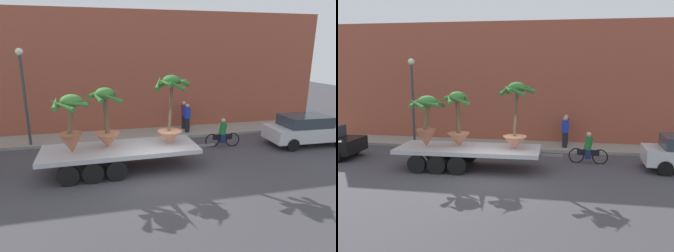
# 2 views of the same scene
# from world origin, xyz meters

# --- Properties ---
(ground_plane) EXTENTS (60.00, 60.00, 0.00)m
(ground_plane) POSITION_xyz_m (0.00, 0.00, 0.00)
(ground_plane) COLOR #423F44
(sidewalk) EXTENTS (24.00, 2.20, 0.15)m
(sidewalk) POSITION_xyz_m (0.00, 6.10, 0.07)
(sidewalk) COLOR gray
(sidewalk) RESTS_ON ground
(building_facade) EXTENTS (24.00, 1.20, 7.11)m
(building_facade) POSITION_xyz_m (0.00, 7.80, 3.56)
(building_facade) COLOR #9E4C38
(building_facade) RESTS_ON ground
(flatbed_trailer) EXTENTS (7.42, 2.41, 0.98)m
(flatbed_trailer) POSITION_xyz_m (-1.69, 1.36, 0.77)
(flatbed_trailer) COLOR #B7BABF
(flatbed_trailer) RESTS_ON ground
(potted_palm_rear) EXTENTS (1.58, 1.52, 2.93)m
(potted_palm_rear) POSITION_xyz_m (0.72, 1.40, 2.34)
(potted_palm_rear) COLOR tan
(potted_palm_rear) RESTS_ON flatbed_trailer
(potted_palm_middle) EXTENTS (1.37, 1.45, 2.48)m
(potted_palm_middle) POSITION_xyz_m (-1.93, 1.52, 2.08)
(potted_palm_middle) COLOR #C17251
(potted_palm_middle) RESTS_ON flatbed_trailer
(potted_palm_front) EXTENTS (1.53, 1.56, 2.31)m
(potted_palm_front) POSITION_xyz_m (-3.26, 1.11, 2.15)
(potted_palm_front) COLOR #B26647
(potted_palm_front) RESTS_ON flatbed_trailer
(cyclist) EXTENTS (1.84, 0.37, 1.54)m
(cyclist) POSITION_xyz_m (3.93, 3.18, 0.67)
(cyclist) COLOR black
(cyclist) RESTS_ON ground
(pedestrian_near_gate) EXTENTS (0.36, 0.36, 1.71)m
(pedestrian_near_gate) POSITION_xyz_m (2.81, 6.53, 1.04)
(pedestrian_near_gate) COLOR black
(pedestrian_near_gate) RESTS_ON sidewalk
(pedestrian_far_left) EXTENTS (0.36, 0.36, 1.71)m
(pedestrian_far_left) POSITION_xyz_m (2.79, 5.72, 1.04)
(pedestrian_far_left) COLOR black
(pedestrian_far_left) RESTS_ON sidewalk
(street_lamp) EXTENTS (0.36, 0.36, 4.83)m
(street_lamp) POSITION_xyz_m (-5.76, 5.30, 3.23)
(street_lamp) COLOR #383D42
(street_lamp) RESTS_ON sidewalk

